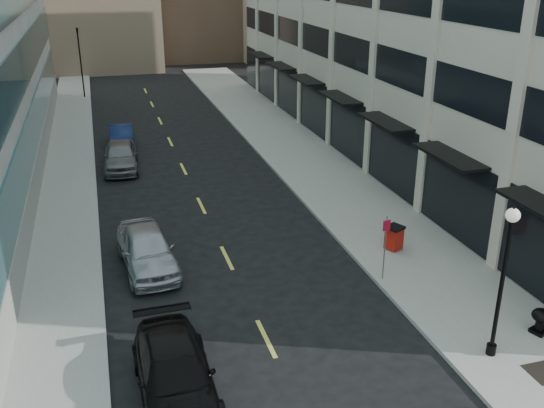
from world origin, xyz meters
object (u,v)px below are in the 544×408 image
traffic_signal (77,32)px  urn_planter (541,319)px  lamppost (504,270)px  car_blue_sedan (121,136)px  trash_bin (394,237)px  car_silver_sedan (147,249)px  car_black_pickup (175,374)px  car_grey_sedan (121,156)px  sign_post (386,239)px

traffic_signal → urn_planter: 44.96m
lamppost → urn_planter: lamppost is taller
car_blue_sedan → lamppost: size_ratio=0.84×
trash_bin → lamppost: 7.87m
car_silver_sedan → car_blue_sedan: car_silver_sedan is taller
traffic_signal → trash_bin: 37.87m
traffic_signal → car_silver_sedan: traffic_signal is taller
car_black_pickup → car_grey_sedan: size_ratio=1.08×
car_silver_sedan → urn_planter: (11.80, -8.39, -0.16)m
car_silver_sedan → urn_planter: car_silver_sedan is taller
car_silver_sedan → urn_planter: bearing=-40.2°
car_blue_sedan → urn_planter: bearing=-63.4°
traffic_signal → car_black_pickup: bearing=-86.9°
car_blue_sedan → traffic_signal: bearing=100.5°
car_black_pickup → urn_planter: car_black_pickup is taller
car_blue_sedan → trash_bin: bearing=-60.1°
sign_post → urn_planter: (3.30, -4.74, -1.13)m
car_blue_sedan → car_grey_sedan: bearing=-91.1°
lamppost → car_blue_sedan: bearing=109.7°
car_black_pickup → sign_post: bearing=26.2°
lamppost → trash_bin: bearing=86.5°
traffic_signal → urn_planter: (14.10, -42.39, -5.04)m
urn_planter → sign_post: bearing=124.9°
traffic_signal → car_black_pickup: size_ratio=1.34×
traffic_signal → car_black_pickup: 42.35m
car_grey_sedan → urn_planter: (12.09, -21.39, -0.14)m
traffic_signal → urn_planter: size_ratio=7.97×
car_silver_sedan → lamppost: lamppost is taller
car_grey_sedan → urn_planter: 24.58m
traffic_signal → car_silver_sedan: size_ratio=1.41×
traffic_signal → trash_bin: bearing=-70.8°
car_blue_sedan → car_grey_sedan: size_ratio=0.87×
sign_post → urn_planter: sign_post is taller
traffic_signal → car_grey_sedan: size_ratio=1.45×
lamppost → urn_planter: size_ratio=5.69×
traffic_signal → sign_post: bearing=-74.0°
lamppost → sign_post: size_ratio=1.91×
car_grey_sedan → trash_bin: 17.78m
sign_post → car_silver_sedan: bearing=150.9°
traffic_signal → trash_bin: size_ratio=6.60×
car_black_pickup → car_blue_sedan: car_black_pickup is taller
car_silver_sedan → car_grey_sedan: (-0.29, 13.00, -0.02)m
car_black_pickup → urn_planter: bearing=-2.8°
trash_bin → lamppost: bearing=-117.7°
traffic_signal → sign_post: traffic_signal is taller
car_black_pickup → lamppost: size_ratio=1.04×
car_blue_sedan → urn_planter: (11.80, -26.25, -0.01)m
traffic_signal → car_grey_sedan: (2.01, -21.00, -4.90)m
sign_post → trash_bin: bearing=49.0°
car_black_pickup → car_blue_sedan: bearing=89.1°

